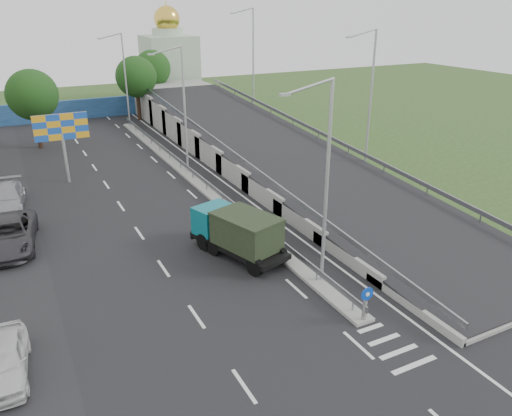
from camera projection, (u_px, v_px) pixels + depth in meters
ground at (397, 351)px, 20.50m from camera, size 160.00×160.00×0.00m
road_surface at (173, 203)px, 35.72m from camera, size 26.00×90.00×0.04m
median at (193, 179)px, 40.24m from camera, size 1.00×44.00×0.20m
overpass_ramp at (275, 148)px, 42.76m from camera, size 10.00×50.00×3.50m
median_guardrail at (193, 171)px, 39.99m from camera, size 0.09×44.00×0.71m
sign_bollard at (365, 303)px, 21.90m from camera, size 0.64×0.23×1.67m
lamp_post_near at (324, 175)px, 23.28m from camera, size 2.74×0.18×10.08m
lamp_post_mid at (182, 104)px, 39.76m from camera, size 2.74×0.18×10.08m
lamp_post_far at (123, 74)px, 56.24m from camera, size 2.74×0.18×10.08m
blue_wall at (82, 109)px, 61.22m from camera, size 30.00×0.50×2.40m
church at (170, 62)px, 72.12m from camera, size 7.00×7.00×13.80m
billboard at (62, 131)px, 38.20m from camera, size 4.00×0.24×5.50m
tree_left_mid at (32, 95)px, 47.30m from camera, size 4.80×4.80×7.60m
tree_median_far at (136, 77)px, 58.93m from camera, size 4.80×4.80×7.60m
tree_ramp_far at (152, 69)px, 66.37m from camera, size 4.80×4.80×7.60m
dump_truck at (237, 231)px, 27.78m from camera, size 3.91×6.39×2.65m
parked_car_a at (3, 360)px, 18.85m from camera, size 2.14×4.51×1.49m
parked_car_c at (8, 235)px, 28.82m from camera, size 3.62×6.50×1.72m
parked_car_d at (6, 198)px, 34.36m from camera, size 2.83×5.79×1.62m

